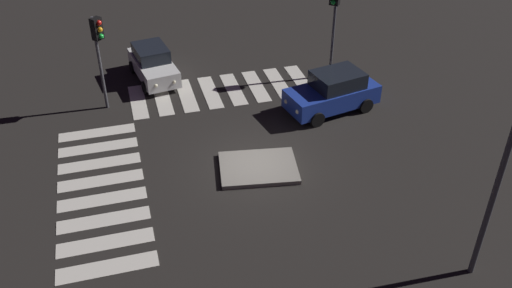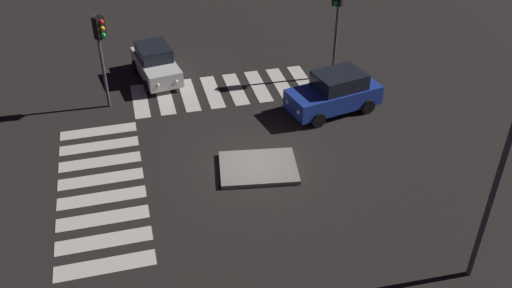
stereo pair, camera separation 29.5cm
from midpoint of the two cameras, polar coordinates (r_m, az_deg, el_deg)
ground_plane at (r=22.29m, az=0.38°, el=-2.12°), size 80.00×80.00×0.00m
traffic_island at (r=21.98m, az=0.62°, el=-2.43°), size 3.32×2.69×0.18m
car_white at (r=28.56m, az=-9.86°, el=8.09°), size 2.28×4.03×1.68m
car_blue at (r=25.60m, az=8.33°, el=5.17°), size 4.46×2.62×1.85m
traffic_light_east at (r=25.34m, az=-15.17°, el=10.13°), size 0.54×0.53×4.39m
traffic_light_south at (r=27.32m, az=8.55°, el=13.39°), size 0.54×0.53×4.78m
street_lamp at (r=16.23m, az=24.81°, el=0.20°), size 0.56×0.56×7.29m
crosswalk_near at (r=27.39m, az=-2.97°, el=5.45°), size 8.75×3.20×0.02m
crosswalk_side at (r=21.85m, az=-15.05°, el=-4.38°), size 3.20×8.75×0.02m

